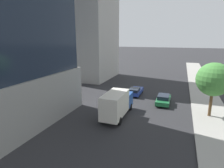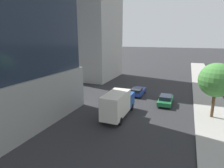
# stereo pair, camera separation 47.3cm
# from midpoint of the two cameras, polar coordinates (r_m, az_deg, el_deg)

# --- Properties ---
(sidewalk) EXTENTS (4.58, 120.00, 0.15)m
(sidewalk) POSITION_cam_midpoint_polar(r_m,az_deg,el_deg) (22.71, 30.08, -13.53)
(sidewalk) COLOR #9E9B93
(sidewalk) RESTS_ON ground
(construction_building) EXTENTS (13.82, 23.58, 36.17)m
(construction_building) POSITION_cam_midpoint_polar(r_m,az_deg,el_deg) (48.42, -6.98, 21.20)
(construction_building) COLOR #B2AFA8
(construction_building) RESTS_ON ground
(street_tree) EXTENTS (4.09, 4.09, 6.74)m
(street_tree) POSITION_cam_midpoint_polar(r_m,az_deg,el_deg) (25.98, 29.13, 1.01)
(street_tree) COLOR brown
(street_tree) RESTS_ON sidewalk
(car_blue) EXTENTS (1.90, 4.56, 1.38)m
(car_blue) POSITION_cam_midpoint_polar(r_m,az_deg,el_deg) (33.42, 8.08, -2.14)
(car_blue) COLOR #233D9E
(car_blue) RESTS_ON ground
(car_green) EXTENTS (1.93, 4.76, 1.43)m
(car_green) POSITION_cam_midpoint_polar(r_m,az_deg,el_deg) (29.85, 16.12, -4.49)
(car_green) COLOR #1E6638
(car_green) RESTS_ON ground
(box_truck) EXTENTS (2.24, 7.13, 3.34)m
(box_truck) POSITION_cam_midpoint_polar(r_m,az_deg,el_deg) (23.79, 2.38, -5.81)
(box_truck) COLOR #1E4799
(box_truck) RESTS_ON ground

